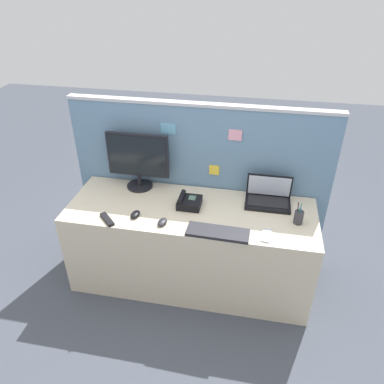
% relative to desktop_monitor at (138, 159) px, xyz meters
% --- Properties ---
extents(ground_plane, '(10.00, 10.00, 0.00)m').
position_rel_desktop_monitor_xyz_m(ground_plane, '(0.48, -0.25, -0.97)').
color(ground_plane, '#424751').
extents(desk, '(1.88, 0.66, 0.71)m').
position_rel_desktop_monitor_xyz_m(desk, '(0.48, -0.25, -0.61)').
color(desk, beige).
rests_on(desk, ground_plane).
extents(cubicle_divider, '(2.09, 0.08, 1.41)m').
position_rel_desktop_monitor_xyz_m(cubicle_divider, '(0.48, 0.12, -0.26)').
color(cubicle_divider, '#6084A3').
rests_on(cubicle_divider, ground_plane).
extents(desktop_monitor, '(0.50, 0.21, 0.46)m').
position_rel_desktop_monitor_xyz_m(desktop_monitor, '(0.00, 0.00, 0.00)').
color(desktop_monitor, black).
rests_on(desktop_monitor, desk).
extents(laptop, '(0.34, 0.23, 0.21)m').
position_rel_desktop_monitor_xyz_m(laptop, '(1.04, -0.04, -0.20)').
color(laptop, black).
rests_on(laptop, desk).
extents(desk_phone, '(0.17, 0.17, 0.09)m').
position_rel_desktop_monitor_xyz_m(desk_phone, '(0.45, -0.21, -0.22)').
color(desk_phone, black).
rests_on(desk_phone, desk).
extents(keyboard_main, '(0.43, 0.16, 0.02)m').
position_rel_desktop_monitor_xyz_m(keyboard_main, '(0.71, -0.51, -0.24)').
color(keyboard_main, '#232328').
rests_on(keyboard_main, desk).
extents(computer_mouse_right_hand, '(0.08, 0.11, 0.03)m').
position_rel_desktop_monitor_xyz_m(computer_mouse_right_hand, '(0.31, -0.47, -0.24)').
color(computer_mouse_right_hand, '#232328').
rests_on(computer_mouse_right_hand, desk).
extents(computer_mouse_left_hand, '(0.07, 0.11, 0.03)m').
position_rel_desktop_monitor_xyz_m(computer_mouse_left_hand, '(0.09, -0.42, -0.24)').
color(computer_mouse_left_hand, black).
rests_on(computer_mouse_left_hand, desk).
extents(pen_cup, '(0.07, 0.07, 0.18)m').
position_rel_desktop_monitor_xyz_m(pen_cup, '(1.26, -0.28, -0.20)').
color(pen_cup, '#333338').
rests_on(pen_cup, desk).
extents(cell_phone_silver_slab, '(0.08, 0.15, 0.01)m').
position_rel_desktop_monitor_xyz_m(cell_phone_silver_slab, '(1.04, -0.47, -0.25)').
color(cell_phone_silver_slab, '#B7BAC1').
rests_on(cell_phone_silver_slab, desk).
extents(tv_remote, '(0.15, 0.15, 0.02)m').
position_rel_desktop_monitor_xyz_m(tv_remote, '(-0.09, -0.51, -0.24)').
color(tv_remote, black).
rests_on(tv_remote, desk).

